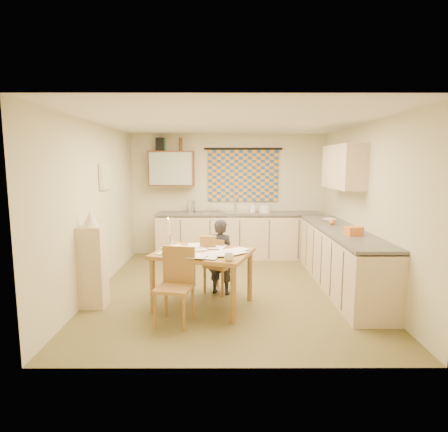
{
  "coord_description": "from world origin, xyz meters",
  "views": [
    {
      "loc": [
        -0.11,
        -5.53,
        1.91
      ],
      "look_at": [
        -0.1,
        0.2,
        1.1
      ],
      "focal_mm": 30.0,
      "sensor_mm": 36.0,
      "label": 1
    }
  ],
  "objects_px": {
    "counter_back": "(239,235)",
    "dining_table": "(203,279)",
    "person": "(220,257)",
    "shelf_stand": "(93,267)",
    "counter_right": "(341,259)",
    "chair_far": "(219,275)",
    "stove": "(366,280)"
  },
  "relations": [
    {
      "from": "counter_back",
      "to": "shelf_stand",
      "type": "bearing_deg",
      "value": -127.65
    },
    {
      "from": "counter_back",
      "to": "person",
      "type": "relative_size",
      "value": 2.97
    },
    {
      "from": "person",
      "to": "shelf_stand",
      "type": "xyz_separation_m",
      "value": [
        -1.69,
        -0.5,
        -0.01
      ]
    },
    {
      "from": "stove",
      "to": "shelf_stand",
      "type": "relative_size",
      "value": 0.81
    },
    {
      "from": "shelf_stand",
      "to": "dining_table",
      "type": "bearing_deg",
      "value": 0.52
    },
    {
      "from": "counter_back",
      "to": "shelf_stand",
      "type": "distance_m",
      "value": 3.36
    },
    {
      "from": "counter_back",
      "to": "chair_far",
      "type": "xyz_separation_m",
      "value": [
        -0.38,
        -2.11,
        -0.19
      ]
    },
    {
      "from": "counter_right",
      "to": "shelf_stand",
      "type": "relative_size",
      "value": 2.7
    },
    {
      "from": "chair_far",
      "to": "counter_right",
      "type": "bearing_deg",
      "value": -138.07
    },
    {
      "from": "counter_back",
      "to": "chair_far",
      "type": "height_order",
      "value": "counter_back"
    },
    {
      "from": "chair_far",
      "to": "person",
      "type": "relative_size",
      "value": 0.75
    },
    {
      "from": "counter_back",
      "to": "counter_right",
      "type": "height_order",
      "value": "same"
    },
    {
      "from": "person",
      "to": "stove",
      "type": "bearing_deg",
      "value": 175.74
    },
    {
      "from": "stove",
      "to": "shelf_stand",
      "type": "xyz_separation_m",
      "value": [
        -3.54,
        0.26,
        0.1
      ]
    },
    {
      "from": "stove",
      "to": "chair_far",
      "type": "height_order",
      "value": "stove"
    },
    {
      "from": "counter_back",
      "to": "counter_right",
      "type": "bearing_deg",
      "value": -51.83
    },
    {
      "from": "chair_far",
      "to": "shelf_stand",
      "type": "bearing_deg",
      "value": 53.56
    },
    {
      "from": "chair_far",
      "to": "shelf_stand",
      "type": "xyz_separation_m",
      "value": [
        -1.67,
        -0.55,
        0.29
      ]
    },
    {
      "from": "person",
      "to": "shelf_stand",
      "type": "height_order",
      "value": "person"
    },
    {
      "from": "counter_back",
      "to": "dining_table",
      "type": "bearing_deg",
      "value": -102.57
    },
    {
      "from": "counter_right",
      "to": "person",
      "type": "xyz_separation_m",
      "value": [
        -1.85,
        -0.27,
        0.1
      ]
    },
    {
      "from": "counter_back",
      "to": "stove",
      "type": "relative_size",
      "value": 3.71
    },
    {
      "from": "dining_table",
      "to": "chair_far",
      "type": "xyz_separation_m",
      "value": [
        0.21,
        0.54,
        -0.12
      ]
    },
    {
      "from": "dining_table",
      "to": "chair_far",
      "type": "height_order",
      "value": "chair_far"
    },
    {
      "from": "dining_table",
      "to": "person",
      "type": "xyz_separation_m",
      "value": [
        0.23,
        0.48,
        0.18
      ]
    },
    {
      "from": "counter_back",
      "to": "dining_table",
      "type": "height_order",
      "value": "counter_back"
    },
    {
      "from": "counter_right",
      "to": "dining_table",
      "type": "height_order",
      "value": "counter_right"
    },
    {
      "from": "counter_right",
      "to": "chair_far",
      "type": "bearing_deg",
      "value": -173.42
    },
    {
      "from": "stove",
      "to": "person",
      "type": "xyz_separation_m",
      "value": [
        -1.85,
        0.76,
        0.11
      ]
    },
    {
      "from": "shelf_stand",
      "to": "person",
      "type": "bearing_deg",
      "value": 16.39
    },
    {
      "from": "chair_far",
      "to": "person",
      "type": "height_order",
      "value": "person"
    },
    {
      "from": "person",
      "to": "chair_far",
      "type": "bearing_deg",
      "value": -53.54
    }
  ]
}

